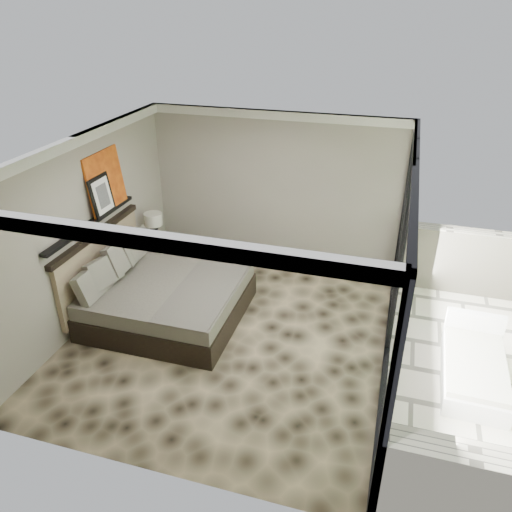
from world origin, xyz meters
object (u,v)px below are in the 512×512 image
(bed, at_px, (162,295))
(nightstand, at_px, (157,257))
(table_lamp, at_px, (154,224))
(lounger, at_px, (474,367))

(bed, height_order, nightstand, bed)
(bed, height_order, table_lamp, bed)
(table_lamp, distance_m, lounger, 5.57)
(nightstand, xyz_separation_m, table_lamp, (-0.00, 0.00, 0.65))
(table_lamp, bearing_deg, nightstand, -33.08)
(table_lamp, relative_size, lounger, 0.37)
(bed, xyz_separation_m, lounger, (4.54, -0.20, -0.18))
(bed, bearing_deg, table_lamp, 119.67)
(bed, bearing_deg, nightstand, 119.59)
(bed, relative_size, table_lamp, 3.92)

